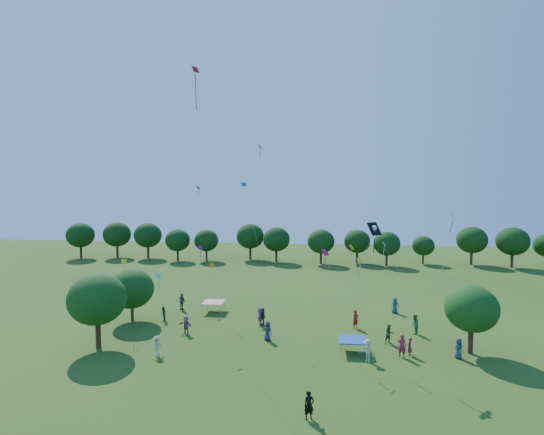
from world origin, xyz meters
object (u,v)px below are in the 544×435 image
at_px(man_in_black, 309,405).
at_px(red_high_kite, 202,123).
at_px(near_tree_east, 472,309).
at_px(near_tree_north, 132,289).
at_px(pirate_kite, 373,230).
at_px(tent_blue, 353,340).
at_px(near_tree_west, 97,299).
at_px(tent_red_stripe, 214,302).

bearing_deg(man_in_black, red_high_kite, 107.69).
height_order(near_tree_east, red_high_kite, red_high_kite).
bearing_deg(near_tree_north, pirate_kite, -14.41).
xyz_separation_m(near_tree_north, tent_blue, (21.46, -5.84, -2.25)).
bearing_deg(near_tree_west, pirate_kite, 3.17).
height_order(near_tree_east, tent_blue, near_tree_east).
distance_m(man_in_black, pirate_kite, 14.70).
bearing_deg(near_tree_east, pirate_kite, -174.01).
xyz_separation_m(tent_red_stripe, tent_blue, (14.05, -9.75, 0.00)).
height_order(tent_red_stripe, red_high_kite, red_high_kite).
bearing_deg(near_tree_north, red_high_kite, -24.27).
bearing_deg(near_tree_north, near_tree_west, -87.76).
relative_size(tent_red_stripe, pirate_kite, 0.24).
relative_size(near_tree_west, pirate_kite, 0.67).
relative_size(near_tree_west, tent_red_stripe, 2.86).
height_order(near_tree_west, pirate_kite, pirate_kite).
relative_size(tent_red_stripe, red_high_kite, 0.10).
relative_size(near_tree_east, tent_red_stripe, 2.54).
height_order(tent_blue, red_high_kite, red_high_kite).
xyz_separation_m(near_tree_north, man_in_black, (18.14, -16.31, -2.44)).
xyz_separation_m(near_tree_west, tent_blue, (21.18, 1.31, -3.09)).
bearing_deg(red_high_kite, man_in_black, -52.25).
xyz_separation_m(tent_blue, pirate_kite, (1.49, -0.06, 9.00)).
height_order(near_tree_west, tent_red_stripe, near_tree_west).
distance_m(near_tree_west, man_in_black, 20.34).
bearing_deg(tent_blue, red_high_kite, 171.15).
bearing_deg(near_tree_east, tent_red_stripe, 159.13).
distance_m(near_tree_west, near_tree_north, 7.21).
xyz_separation_m(near_tree_west, pirate_kite, (22.67, 1.26, 5.91)).
distance_m(near_tree_east, tent_blue, 9.87).
distance_m(near_tree_north, tent_red_stripe, 8.67).
height_order(tent_blue, pirate_kite, pirate_kite).
xyz_separation_m(tent_red_stripe, red_high_kite, (1.06, -7.73, 17.96)).
xyz_separation_m(near_tree_west, near_tree_east, (30.65, 2.09, -0.44)).
relative_size(near_tree_east, red_high_kite, 0.25).
height_order(near_tree_west, man_in_black, near_tree_west).
bearing_deg(red_high_kite, tent_red_stripe, 97.83).
xyz_separation_m(near_tree_east, man_in_black, (-12.79, -11.25, -2.85)).
bearing_deg(near_tree_east, man_in_black, -138.66).
distance_m(near_tree_west, pirate_kite, 23.46).
relative_size(man_in_black, pirate_kite, 0.18).
height_order(tent_blue, man_in_black, man_in_black).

